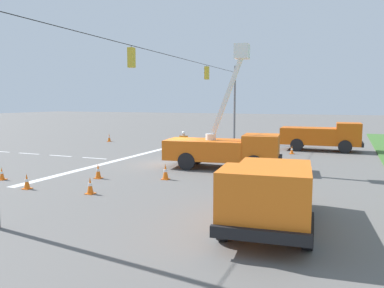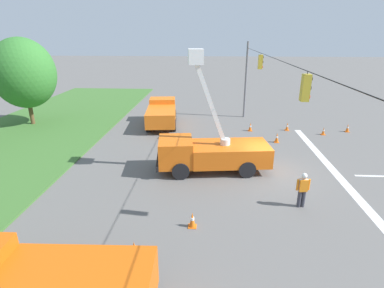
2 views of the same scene
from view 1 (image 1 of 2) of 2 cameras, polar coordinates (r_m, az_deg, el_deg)
The scene contains 15 objects.
ground_plane at distance 23.52m, azimuth -2.48°, elevation -3.05°, with size 200.00×200.00×0.00m, color #605E5B.
lane_markings at distance 26.42m, azimuth -13.74°, elevation -2.18°, with size 17.60×15.25×0.01m.
signal_gantry at distance 23.25m, azimuth -2.48°, elevation 7.35°, with size 26.20×0.33×7.20m.
utility_truck_bucket_lift at distance 21.90m, azimuth 5.10°, elevation -0.36°, with size 3.24×6.95×7.09m.
utility_truck_support_near at distance 31.53m, azimuth 19.25°, elevation 1.20°, with size 2.58×6.26×2.25m.
utility_truck_support_far at distance 11.95m, azimuth 11.79°, elevation -6.95°, with size 6.11×3.07×2.12m.
road_worker at distance 27.08m, azimuth -1.29°, elevation 0.34°, with size 0.29×0.65×1.77m.
traffic_cone_foreground_left at distance 16.47m, azimuth -15.26°, elevation -6.15°, with size 0.36×0.36×0.72m.
traffic_cone_foreground_right at distance 28.94m, azimuth 14.98°, elevation -0.88°, with size 0.36×0.36×0.63m.
traffic_cone_mid_left at distance 37.49m, azimuth -12.51°, elevation 0.96°, with size 0.36×0.36×0.80m.
traffic_cone_mid_right at distance 27.41m, azimuth 10.18°, elevation -1.06°, with size 0.36×0.36×0.71m.
traffic_cone_near_bucket at distance 21.00m, azimuth -26.99°, elevation -4.06°, with size 0.36×0.36×0.64m.
traffic_cone_lane_edge_a at distance 19.65m, azimuth -14.12°, elevation -4.02°, with size 0.36×0.36×0.76m.
traffic_cone_lane_edge_b at distance 18.35m, azimuth -23.87°, elevation -5.25°, with size 0.36×0.36×0.69m.
traffic_cone_far_right at distance 18.85m, azimuth -4.07°, elevation -4.22°, with size 0.36×0.36×0.79m.
Camera 1 is at (21.00, 9.86, 3.88)m, focal length 35.00 mm.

